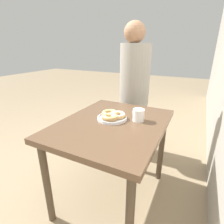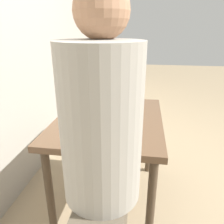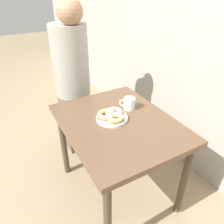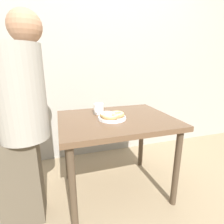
{
  "view_description": "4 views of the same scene",
  "coord_description": "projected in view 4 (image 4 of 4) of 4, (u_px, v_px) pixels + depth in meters",
  "views": [
    {
      "loc": [
        1.06,
        0.88,
        1.23
      ],
      "look_at": [
        -0.04,
        0.33,
        0.77
      ],
      "focal_mm": 28.0,
      "sensor_mm": 36.0,
      "label": 1
    },
    {
      "loc": [
        -1.41,
        0.12,
        1.3
      ],
      "look_at": [
        -0.04,
        0.33,
        0.77
      ],
      "focal_mm": 35.0,
      "sensor_mm": 36.0,
      "label": 2
    },
    {
      "loc": [
        1.09,
        -0.3,
        1.56
      ],
      "look_at": [
        -0.04,
        0.33,
        0.77
      ],
      "focal_mm": 35.0,
      "sensor_mm": 36.0,
      "label": 3
    },
    {
      "loc": [
        -0.45,
        -0.95,
        1.15
      ],
      "look_at": [
        -0.04,
        0.33,
        0.77
      ],
      "focal_mm": 28.0,
      "sensor_mm": 36.0,
      "label": 4
    }
  ],
  "objects": [
    {
      "name": "donut_plate",
      "position": [
        112.0,
        116.0,
        1.4
      ],
      "size": [
        0.23,
        0.24,
        0.05
      ],
      "color": "white",
      "rests_on": "dining_table"
    },
    {
      "name": "dining_table",
      "position": [
        116.0,
        128.0,
        1.47
      ],
      "size": [
        0.93,
        0.73,
        0.71
      ],
      "color": "brown",
      "rests_on": "ground_plane"
    },
    {
      "name": "coffee_mug",
      "position": [
        99.0,
        109.0,
        1.55
      ],
      "size": [
        0.1,
        0.11,
        0.09
      ],
      "color": "white",
      "rests_on": "dining_table"
    },
    {
      "name": "person_figure",
      "position": [
        21.0,
        123.0,
        1.16
      ],
      "size": [
        0.39,
        0.31,
        1.45
      ],
      "color": "brown",
      "rests_on": "ground_plane"
    },
    {
      "name": "wall_back",
      "position": [
        95.0,
        49.0,
        1.99
      ],
      "size": [
        8.0,
        0.05,
        2.6
      ],
      "color": "#9E998E",
      "rests_on": "ground_plane"
    },
    {
      "name": "ground_plane",
      "position": [
        131.0,
        220.0,
        1.32
      ],
      "size": [
        14.0,
        14.0,
        0.0
      ],
      "primitive_type": "plane",
      "color": "#937F60"
    }
  ]
}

